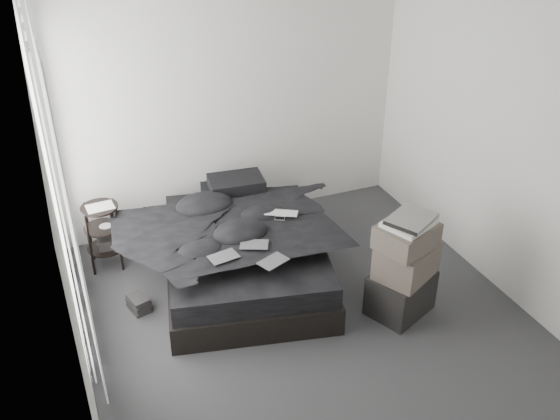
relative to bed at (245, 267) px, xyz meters
name	(u,v)px	position (x,y,z in m)	size (l,w,h in m)	color
floor	(316,333)	(0.29, -0.95, -0.13)	(3.60, 4.20, 0.01)	#37373A
ceiling	(329,11)	(0.29, -0.95, 2.47)	(3.60, 4.20, 0.01)	white
wall_back	(231,101)	(0.29, 1.15, 1.17)	(3.60, 0.01, 2.60)	silver
wall_front	(522,403)	(0.29, -3.05, 1.17)	(3.60, 0.01, 2.60)	silver
wall_left	(63,248)	(-1.51, -0.95, 1.17)	(0.01, 4.20, 2.60)	silver
wall_right	(521,156)	(2.09, -0.95, 1.17)	(0.01, 4.20, 2.60)	silver
window_left	(53,179)	(-1.49, -0.05, 1.22)	(0.02, 2.00, 2.30)	white
curtain_left	(61,186)	(-1.44, -0.05, 1.15)	(0.06, 2.12, 2.48)	white
bed	(245,267)	(0.00, 0.00, 0.00)	(1.41, 1.86, 0.25)	black
mattress	(244,247)	(0.00, 0.00, 0.23)	(1.35, 1.80, 0.20)	black
duvet	(244,230)	(-0.01, -0.04, 0.43)	(1.37, 1.59, 0.22)	black
pillow_lower	(230,194)	(0.11, 0.71, 0.39)	(0.56, 0.38, 0.13)	black
pillow_upper	(236,183)	(0.16, 0.68, 0.51)	(0.52, 0.36, 0.12)	black
laptop	(281,210)	(0.34, -0.03, 0.55)	(0.30, 0.19, 0.02)	silver
comic_a	(223,250)	(-0.32, -0.44, 0.54)	(0.23, 0.15, 0.01)	black
comic_b	(254,237)	(-0.03, -0.36, 0.55)	(0.23, 0.15, 0.01)	black
comic_c	(273,253)	(0.03, -0.65, 0.56)	(0.23, 0.15, 0.01)	black
side_stand	(104,237)	(-1.15, 0.71, 0.19)	(0.34, 0.34, 0.63)	black
papers	(100,207)	(-1.14, 0.70, 0.51)	(0.24, 0.18, 0.01)	white
floor_books	(139,304)	(-1.01, -0.09, -0.06)	(0.14, 0.20, 0.14)	black
box_lower	(400,293)	(1.08, -0.94, 0.06)	(0.51, 0.40, 0.38)	black
box_mid	(406,260)	(1.09, -0.95, 0.40)	(0.48, 0.38, 0.29)	#554B43
box_upper	(407,236)	(1.07, -0.95, 0.64)	(0.46, 0.37, 0.20)	#554B43
art_book_white	(409,223)	(1.08, -0.94, 0.76)	(0.39, 0.31, 0.04)	silver
art_book_snake	(411,219)	(1.09, -0.95, 0.80)	(0.38, 0.30, 0.04)	silver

